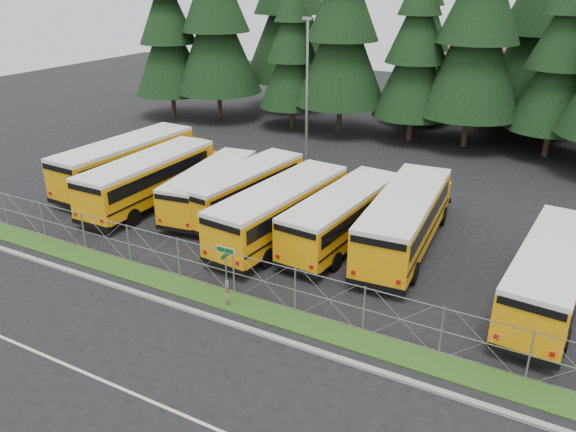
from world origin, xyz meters
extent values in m
plane|color=black|center=(0.00, 0.00, 0.00)|extent=(120.00, 120.00, 0.00)
cube|color=gray|center=(0.00, -3.10, 0.06)|extent=(50.00, 0.25, 0.12)
cube|color=#204012|center=(0.00, -1.70, 0.03)|extent=(50.00, 1.40, 0.06)
cube|color=beige|center=(0.00, -8.00, 0.01)|extent=(50.00, 0.12, 0.01)
cube|color=brown|center=(6.00, 40.00, 3.00)|extent=(22.00, 10.00, 6.00)
cylinder|color=#989BA0|center=(-0.62, -2.08, 1.40)|extent=(0.06, 0.06, 2.80)
cube|color=#0B5120|center=(-0.62, -2.08, 2.68)|extent=(0.80, 0.03, 0.22)
cube|color=white|center=(-0.62, -2.08, 2.68)|extent=(0.84, 0.03, 0.26)
cube|color=#0B5120|center=(-0.62, -2.08, 2.44)|extent=(0.03, 0.55, 0.18)
cylinder|color=#B20C0C|center=(-0.70, -1.97, 0.60)|extent=(0.11, 0.11, 1.20)
cylinder|color=#989BA0|center=(-6.94, 17.87, 5.00)|extent=(0.20, 0.20, 10.00)
cube|color=#989BA0|center=(-6.94, 17.87, 10.05)|extent=(0.70, 0.35, 0.18)
camera|label=1|loc=(11.15, -18.59, 12.92)|focal=35.00mm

